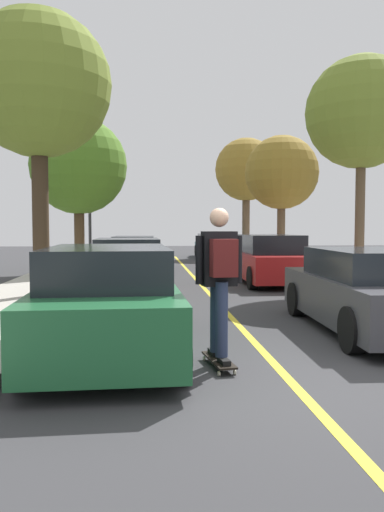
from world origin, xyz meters
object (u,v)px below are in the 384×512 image
(parked_car_left_near, at_px, (128,265))
(parked_car_right_near, at_px, (269,260))
(parked_car_left_nearest, at_px, (109,301))
(parked_car_right_nearest, at_px, (372,291))
(street_tree_right_far, at_px, (246,170))
(streetlamp, at_px, (90,186))
(parked_car_right_far, at_px, (231,251))
(street_tree_right_nearest, at_px, (362,113))
(street_tree_right_near, at_px, (282,173))
(parked_car_left_far, at_px, (134,254))
(skateboard, at_px, (219,360))
(street_tree_left_nearest, at_px, (38,86))
(street_tree_left_near, at_px, (79,166))
(parked_car_right_farthest, at_px, (214,246))
(skateboarder, at_px, (220,274))

(parked_car_left_near, relative_size, parked_car_right_near, 0.93)
(parked_car_left_nearest, relative_size, parked_car_right_near, 1.00)
(parked_car_left_near, bearing_deg, parked_car_right_near, 18.08)
(parked_car_left_near, height_order, parked_car_right_nearest, parked_car_left_near)
(street_tree_right_far, xyz_separation_m, streetlamp, (-7.84, -7.91, -1.55))
(parked_car_right_far, bearing_deg, parked_car_left_nearest, -105.49)
(street_tree_right_nearest, height_order, street_tree_right_far, street_tree_right_far)
(parked_car_left_near, bearing_deg, street_tree_right_nearest, -6.63)
(parked_car_right_far, xyz_separation_m, street_tree_right_near, (1.90, -1.14, 3.28))
(streetlamp, bearing_deg, parked_car_right_nearest, -64.80)
(parked_car_left_far, bearing_deg, parked_car_left_near, -90.01)
(street_tree_right_near, bearing_deg, streetlamp, -177.97)
(parked_car_right_far, bearing_deg, parked_car_left_near, -116.66)
(parked_car_right_far, xyz_separation_m, street_tree_right_nearest, (1.90, -9.06, 4.00))
(parked_car_left_nearest, height_order, streetlamp, streetlamp)
(street_tree_right_near, relative_size, streetlamp, 0.96)
(parked_car_left_far, relative_size, skateboard, 5.04)
(parked_car_left_far, height_order, street_tree_left_nearest, street_tree_left_nearest)
(parked_car_left_near, relative_size, street_tree_right_near, 0.77)
(street_tree_left_near, bearing_deg, streetlamp, 85.79)
(skateboard, bearing_deg, street_tree_right_near, 72.39)
(street_tree_left_nearest, relative_size, street_tree_right_near, 1.20)
(parked_car_right_farthest, bearing_deg, parked_car_right_near, -90.00)
(street_tree_left_near, distance_m, street_tree_right_far, 12.82)
(parked_car_right_farthest, bearing_deg, skateboarder, -97.25)
(parked_car_left_near, xyz_separation_m, parked_car_right_nearest, (4.19, -5.70, -0.02))
(parked_car_right_far, xyz_separation_m, parked_car_right_farthest, (-0.00, 6.03, 0.01))
(parked_car_left_nearest, distance_m, streetlamp, 14.06)
(skateboarder, bearing_deg, street_tree_left_near, 104.70)
(parked_car_left_far, xyz_separation_m, street_tree_right_near, (6.09, 1.06, 3.27))
(street_tree_left_nearest, relative_size, skateboard, 7.45)
(street_tree_right_nearest, bearing_deg, street_tree_right_near, 90.00)
(parked_car_right_farthest, xyz_separation_m, streetlamp, (-5.94, -7.45, 2.67))
(parked_car_left_nearest, distance_m, skateboard, 1.74)
(parked_car_right_nearest, xyz_separation_m, street_tree_left_nearest, (-6.09, 3.93, 4.22))
(street_tree_left_near, xyz_separation_m, skateboard, (3.29, -12.50, -3.76))
(parked_car_right_near, height_order, skateboard, parked_car_right_near)
(parked_car_right_nearest, height_order, street_tree_right_nearest, street_tree_right_nearest)
(street_tree_right_nearest, xyz_separation_m, street_tree_right_near, (0.00, 7.91, -0.72))
(parked_car_left_nearest, distance_m, parked_car_right_farthest, 21.56)
(street_tree_right_nearest, height_order, skateboarder, street_tree_right_nearest)
(parked_car_left_near, distance_m, parked_car_left_far, 6.14)
(parked_car_left_far, relative_size, parked_car_right_far, 0.95)
(parked_car_left_near, distance_m, street_tree_left_near, 6.11)
(streetlamp, bearing_deg, street_tree_left_near, -94.21)
(streetlamp, bearing_deg, parked_car_right_near, -43.09)
(parked_car_left_far, xyz_separation_m, street_tree_right_nearest, (6.09, -6.85, 3.99))
(street_tree_left_nearest, distance_m, street_tree_right_near, 12.05)
(parked_car_left_nearest, relative_size, street_tree_right_nearest, 0.74)
(street_tree_left_near, xyz_separation_m, street_tree_right_near, (7.99, 2.33, 0.08))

